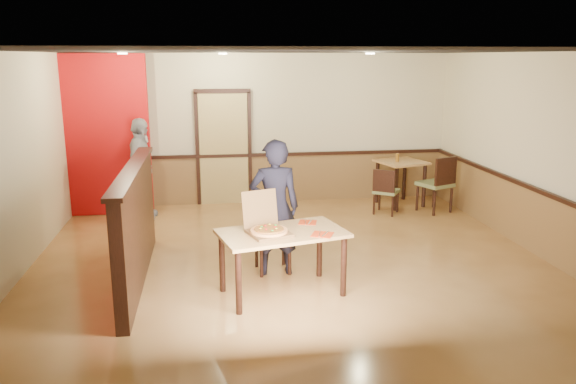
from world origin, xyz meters
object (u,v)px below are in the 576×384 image
side_chair_left (385,190)px  diner_chair (272,234)px  passerby (141,169)px  condiment (397,157)px  pizza_box (267,229)px  diner (275,208)px  side_chair_right (438,182)px  side_table (401,171)px  main_table (282,241)px

side_chair_left → diner_chair: bearing=79.6°
diner_chair → passerby: size_ratio=0.52×
condiment → pizza_box: bearing=-127.0°
diner → condiment: 4.05m
diner → pizza_box: (-0.17, -0.70, -0.05)m
side_chair_left → passerby: size_ratio=0.47×
side_chair_right → side_chair_left: bearing=-24.6°
side_chair_right → diner: (-3.23, -2.47, 0.32)m
side_chair_right → condiment: size_ratio=6.77×
condiment → side_chair_left: bearing=-124.6°
pizza_box → side_table: bearing=34.2°
main_table → side_table: bearing=39.9°
passerby → pizza_box: 3.97m
side_chair_left → diner: (-2.27, -2.49, 0.43)m
main_table → diner_chair: 0.82m
main_table → condiment: condiment is taller
side_table → diner: 4.15m
side_chair_right → passerby: passerby is taller
side_chair_right → side_table: 0.79m
passerby → side_table: bearing=-80.4°
side_table → pizza_box: pizza_box is taller
side_chair_left → pizza_box: pizza_box is taller
diner → side_table: bearing=-132.1°
diner → main_table: bearing=90.3°
side_chair_right → main_table: bearing=20.6°
diner_chair → condiment: condiment is taller
passerby → condiment: passerby is taller
side_chair_left → side_chair_right: size_ratio=0.80×
diner_chair → condiment: (2.68, 2.91, 0.43)m
side_chair_left → side_table: (0.48, 0.60, 0.21)m
main_table → passerby: passerby is taller
diner → passerby: (-1.95, 2.84, -0.01)m
side_chair_right → passerby: 5.20m
side_chair_left → side_table: 0.80m
side_chair_left → passerby: passerby is taller
passerby → condiment: bearing=-80.8°
side_chair_left → condiment: bearing=-90.6°
pizza_box → side_chair_right: bearing=24.8°
main_table → side_chair_left: side_chair_left is taller
side_chair_right → pizza_box: (-3.40, -3.17, 0.27)m
main_table → side_chair_left: 3.88m
side_chair_left → pizza_box: 4.04m
condiment → diner: bearing=-131.0°
pizza_box → main_table: bearing=-3.4°
main_table → diner: size_ratio=0.91×
side_chair_right → diner: bearing=13.9°
pizza_box → passerby: bearing=98.4°
diner_chair → side_chair_left: (2.29, 2.35, -0.04)m
diner → pizza_box: size_ratio=2.82×
diner → passerby: size_ratio=1.01×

